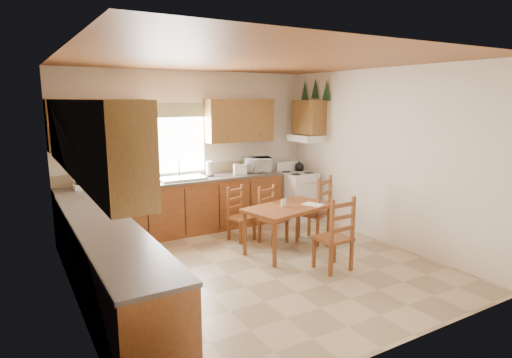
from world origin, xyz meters
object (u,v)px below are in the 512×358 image
microwave (258,165)px  chair_near_right (314,209)px  chair_far_left (241,214)px  chair_far_right (273,215)px  stove (297,196)px  chair_near_left (333,233)px  dining_table (288,229)px

microwave → chair_near_right: bearing=-67.3°
microwave → chair_far_left: bearing=-117.9°
microwave → chair_far_right: (-0.43, -1.19, -0.61)m
stove → microwave: size_ratio=1.96×
stove → chair_near_left: chair_near_left is taller
dining_table → chair_near_right: size_ratio=1.22×
microwave → stove: bearing=-3.4°
stove → chair_far_right: 1.48m
stove → chair_near_left: size_ratio=0.87×
dining_table → chair_far_left: bearing=101.9°
chair_far_right → chair_near_right: bearing=-36.7°
chair_far_right → microwave: bearing=56.5°
stove → chair_far_left: 1.61m
stove → chair_far_left: bearing=-162.5°
dining_table → chair_far_left: 0.87m
chair_near_right → microwave: bearing=-106.3°
microwave → chair_near_left: 2.57m
dining_table → chair_far_left: size_ratio=1.49×
dining_table → chair_near_left: (0.12, -0.87, 0.15)m
microwave → chair_near_left: size_ratio=0.45×
chair_near_right → chair_far_left: bearing=-56.0°
stove → microwave: (-0.71, 0.25, 0.62)m
chair_near_right → dining_table: bearing=-7.7°
dining_table → chair_far_right: size_ratio=1.45×
dining_table → chair_near_left: chair_near_left is taller
chair_far_left → stove: bearing=5.5°
dining_table → chair_far_right: (0.02, 0.42, 0.10)m
chair_near_left → chair_near_right: 1.15m
chair_far_left → chair_near_right: bearing=-48.1°
chair_near_right → chair_far_left: 1.15m
chair_near_left → chair_far_right: size_ratio=1.12×
chair_near_right → chair_far_left: chair_near_right is taller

